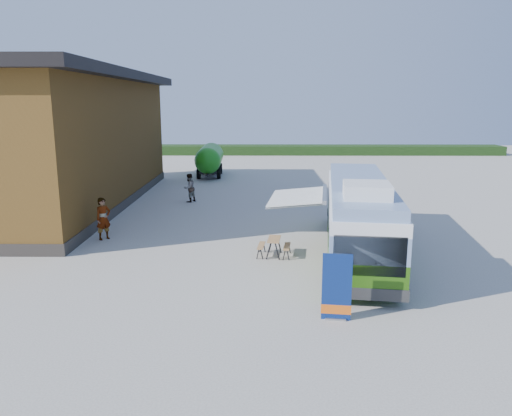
{
  "coord_description": "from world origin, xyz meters",
  "views": [
    {
      "loc": [
        1.02,
        -18.26,
        5.83
      ],
      "look_at": [
        0.85,
        2.44,
        1.4
      ],
      "focal_mm": 35.0,
      "sensor_mm": 36.0,
      "label": 1
    }
  ],
  "objects_px": {
    "person_b": "(189,188)",
    "person_a": "(103,219)",
    "picnic_table": "(274,243)",
    "bus": "(358,214)",
    "banner": "(336,293)",
    "slurry_tanker": "(210,158)"
  },
  "relations": [
    {
      "from": "picnic_table",
      "to": "person_b",
      "type": "distance_m",
      "value": 11.56
    },
    {
      "from": "banner",
      "to": "person_a",
      "type": "bearing_deg",
      "value": 145.06
    },
    {
      "from": "person_a",
      "to": "slurry_tanker",
      "type": "relative_size",
      "value": 0.27
    },
    {
      "from": "person_a",
      "to": "slurry_tanker",
      "type": "bearing_deg",
      "value": 35.63
    },
    {
      "from": "picnic_table",
      "to": "person_b",
      "type": "bearing_deg",
      "value": 120.76
    },
    {
      "from": "bus",
      "to": "picnic_table",
      "type": "relative_size",
      "value": 8.29
    },
    {
      "from": "bus",
      "to": "picnic_table",
      "type": "height_order",
      "value": "bus"
    },
    {
      "from": "bus",
      "to": "person_a",
      "type": "xyz_separation_m",
      "value": [
        -10.5,
        2.04,
        -0.68
      ]
    },
    {
      "from": "person_a",
      "to": "slurry_tanker",
      "type": "height_order",
      "value": "slurry_tanker"
    },
    {
      "from": "bus",
      "to": "person_a",
      "type": "distance_m",
      "value": 10.72
    },
    {
      "from": "banner",
      "to": "slurry_tanker",
      "type": "xyz_separation_m",
      "value": [
        -6.07,
        26.7,
        0.66
      ]
    },
    {
      "from": "bus",
      "to": "banner",
      "type": "bearing_deg",
      "value": -98.32
    },
    {
      "from": "banner",
      "to": "picnic_table",
      "type": "distance_m",
      "value": 5.93
    },
    {
      "from": "person_b",
      "to": "slurry_tanker",
      "type": "bearing_deg",
      "value": -145.41
    },
    {
      "from": "slurry_tanker",
      "to": "person_b",
      "type": "bearing_deg",
      "value": -92.65
    },
    {
      "from": "banner",
      "to": "person_a",
      "type": "height_order",
      "value": "banner"
    },
    {
      "from": "person_b",
      "to": "person_a",
      "type": "bearing_deg",
      "value": 18.45
    },
    {
      "from": "person_a",
      "to": "slurry_tanker",
      "type": "xyz_separation_m",
      "value": [
        2.72,
        18.65,
        0.51
      ]
    },
    {
      "from": "person_b",
      "to": "slurry_tanker",
      "type": "height_order",
      "value": "slurry_tanker"
    },
    {
      "from": "person_b",
      "to": "slurry_tanker",
      "type": "xyz_separation_m",
      "value": [
        0.19,
        10.44,
        0.58
      ]
    },
    {
      "from": "person_a",
      "to": "person_b",
      "type": "bearing_deg",
      "value": 26.77
    },
    {
      "from": "bus",
      "to": "person_b",
      "type": "bearing_deg",
      "value": 135.42
    }
  ]
}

